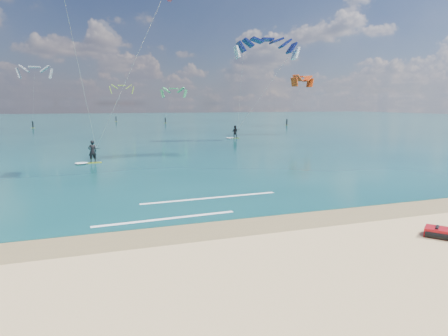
{
  "coord_description": "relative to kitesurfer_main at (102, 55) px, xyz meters",
  "views": [
    {
      "loc": [
        -5.83,
        -11.82,
        5.05
      ],
      "look_at": [
        1.09,
        8.0,
        1.65
      ],
      "focal_mm": 32.0,
      "sensor_mm": 36.0,
      "label": 1
    }
  ],
  "objects": [
    {
      "name": "sea",
      "position": [
        4.29,
        84.02,
        -8.57
      ],
      "size": [
        320.0,
        200.0,
        0.04
      ],
      "primitive_type": "cube",
      "color": "#0B3C40",
      "rests_on": "ground"
    },
    {
      "name": "shoreline_foam",
      "position": [
        3.27,
        -13.29,
        -8.54
      ],
      "size": [
        9.96,
        3.65,
        0.01
      ],
      "color": "white",
      "rests_on": "ground"
    },
    {
      "name": "kitesurfer_main",
      "position": [
        0.0,
        0.0,
        0.0
      ],
      "size": [
        9.5,
        8.33,
        16.6
      ],
      "rotation": [
        0.0,
        0.0,
        0.08
      ],
      "color": "#C4E31A",
      "rests_on": "sea"
    },
    {
      "name": "wet_sand_strip",
      "position": [
        4.29,
        -16.98,
        -8.58
      ],
      "size": [
        320.0,
        2.4,
        0.01
      ],
      "primitive_type": "cube",
      "color": "brown",
      "rests_on": "ground"
    },
    {
      "name": "ground",
      "position": [
        4.29,
        20.02,
        -8.59
      ],
      "size": [
        320.0,
        320.0,
        0.0
      ],
      "primitive_type": "plane",
      "color": "tan",
      "rests_on": "ground"
    },
    {
      "name": "distant_kites",
      "position": [
        -6.21,
        59.04,
        -2.85
      ],
      "size": [
        88.03,
        40.8,
        14.27
      ],
      "color": "#389C55",
      "rests_on": "ground"
    },
    {
      "name": "kitesurfer_far",
      "position": [
        20.74,
        20.29,
        -0.54
      ],
      "size": [
        10.56,
        6.43,
        15.26
      ],
      "rotation": [
        0.0,
        0.0,
        -0.43
      ],
      "color": "#9AC91E",
      "rests_on": "sea"
    }
  ]
}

